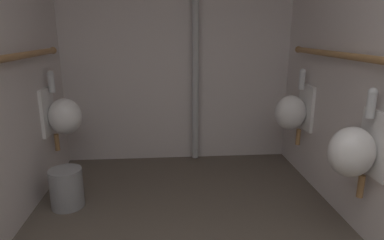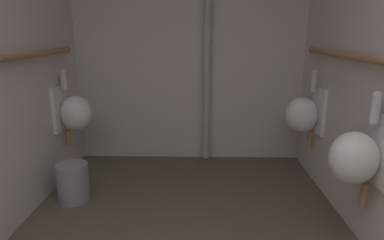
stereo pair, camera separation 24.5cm
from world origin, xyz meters
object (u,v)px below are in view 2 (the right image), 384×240
urinal_right_far (304,114)px  waste_bin (73,182)px  urinal_left_mid (74,112)px  standpipe_back_wall (207,39)px  urinal_right_mid (357,156)px

urinal_right_far → waste_bin: bearing=-167.6°
urinal_left_mid → waste_bin: size_ratio=2.28×
urinal_right_far → standpipe_back_wall: size_ratio=0.29×
urinal_left_mid → waste_bin: bearing=-75.8°
urinal_left_mid → urinal_right_far: bearing=-0.6°
urinal_right_mid → waste_bin: bearing=163.0°
urinal_right_mid → standpipe_back_wall: bearing=119.5°
urinal_right_mid → waste_bin: 2.22m
waste_bin → urinal_left_mid: bearing=104.2°
urinal_left_mid → standpipe_back_wall: (1.28, 0.49, 0.67)m
urinal_right_far → waste_bin: size_ratio=2.28×
urinal_right_mid → urinal_right_far: size_ratio=1.00×
urinal_left_mid → urinal_right_far: 2.19m
urinal_right_mid → urinal_right_far: same height
urinal_right_mid → urinal_right_far: 1.09m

